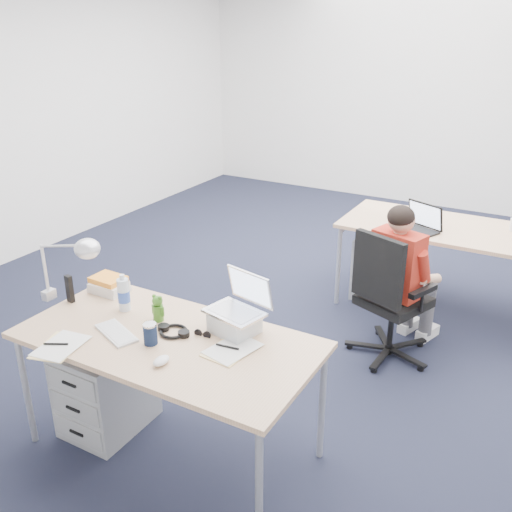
# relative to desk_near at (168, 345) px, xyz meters

# --- Properties ---
(floor) EXTENTS (7.00, 7.00, 0.00)m
(floor) POSITION_rel_desk_near_xyz_m (-0.12, 1.91, -0.68)
(floor) COLOR black
(floor) RESTS_ON ground
(room) EXTENTS (6.02, 7.02, 2.80)m
(room) POSITION_rel_desk_near_xyz_m (-0.12, 1.91, 1.03)
(room) COLOR white
(room) RESTS_ON ground
(desk_near) EXTENTS (1.60, 0.80, 0.73)m
(desk_near) POSITION_rel_desk_near_xyz_m (0.00, 0.00, 0.00)
(desk_near) COLOR tan
(desk_near) RESTS_ON ground
(desk_far) EXTENTS (1.60, 0.80, 0.73)m
(desk_far) POSITION_rel_desk_near_xyz_m (0.87, 2.50, 0.00)
(desk_far) COLOR tan
(desk_far) RESTS_ON ground
(office_chair) EXTENTS (0.79, 0.79, 0.97)m
(office_chair) POSITION_rel_desk_near_xyz_m (0.75, 1.55, -0.41)
(office_chair) COLOR black
(office_chair) RESTS_ON ground
(seated_person) EXTENTS (0.46, 0.66, 1.13)m
(seated_person) POSITION_rel_desk_near_xyz_m (0.79, 1.71, -0.11)
(seated_person) COLOR #AF2719
(seated_person) RESTS_ON ground
(drawer_pedestal_near) EXTENTS (0.40, 0.50, 0.55)m
(drawer_pedestal_near) POSITION_rel_desk_near_xyz_m (-0.47, -0.02, -0.41)
(drawer_pedestal_near) COLOR #A3A7A9
(drawer_pedestal_near) RESTS_ON ground
(drawer_pedestal_far) EXTENTS (0.40, 0.50, 0.55)m
(drawer_pedestal_far) POSITION_rel_desk_near_xyz_m (0.39, 2.51, -0.41)
(drawer_pedestal_far) COLOR #A3A7A9
(drawer_pedestal_far) RESTS_ON ground
(silver_laptop) EXTENTS (0.34, 0.30, 0.32)m
(silver_laptop) POSITION_rel_desk_near_xyz_m (0.28, 0.23, 0.20)
(silver_laptop) COLOR silver
(silver_laptop) RESTS_ON desk_near
(wireless_keyboard) EXTENTS (0.31, 0.22, 0.01)m
(wireless_keyboard) POSITION_rel_desk_near_xyz_m (-0.26, -0.11, 0.05)
(wireless_keyboard) COLOR white
(wireless_keyboard) RESTS_ON desk_near
(computer_mouse) EXTENTS (0.06, 0.10, 0.04)m
(computer_mouse) POSITION_rel_desk_near_xyz_m (0.13, -0.21, 0.06)
(computer_mouse) COLOR white
(computer_mouse) RESTS_ON desk_near
(headphones) EXTENTS (0.20, 0.15, 0.03)m
(headphones) POSITION_rel_desk_near_xyz_m (0.00, 0.05, 0.06)
(headphones) COLOR black
(headphones) RESTS_ON desk_near
(can_koozie) EXTENTS (0.07, 0.07, 0.12)m
(can_koozie) POSITION_rel_desk_near_xyz_m (-0.04, -0.09, 0.10)
(can_koozie) COLOR #131F3B
(can_koozie) RESTS_ON desk_near
(water_bottle) EXTENTS (0.09, 0.09, 0.22)m
(water_bottle) POSITION_rel_desk_near_xyz_m (-0.40, 0.13, 0.16)
(water_bottle) COLOR silver
(water_bottle) RESTS_ON desk_near
(bear_figurine) EXTENTS (0.09, 0.07, 0.16)m
(bear_figurine) POSITION_rel_desk_near_xyz_m (-0.16, 0.12, 0.13)
(bear_figurine) COLOR #27671B
(bear_figurine) RESTS_ON desk_near
(book_stack) EXTENTS (0.24, 0.19, 0.10)m
(book_stack) POSITION_rel_desk_near_xyz_m (-0.65, 0.26, 0.09)
(book_stack) COLOR silver
(book_stack) RESTS_ON desk_near
(cordless_phone) EXTENTS (0.05, 0.04, 0.17)m
(cordless_phone) POSITION_rel_desk_near_xyz_m (-0.75, 0.05, 0.13)
(cordless_phone) COLOR black
(cordless_phone) RESTS_ON desk_near
(papers_left) EXTENTS (0.24, 0.30, 0.01)m
(papers_left) POSITION_rel_desk_near_xyz_m (-0.42, -0.35, 0.05)
(papers_left) COLOR #FFE193
(papers_left) RESTS_ON desk_near
(papers_right) EXTENTS (0.23, 0.30, 0.01)m
(papers_right) POSITION_rel_desk_near_xyz_m (0.35, 0.06, 0.05)
(papers_right) COLOR #FFE193
(papers_right) RESTS_ON desk_near
(sunglasses) EXTENTS (0.10, 0.05, 0.02)m
(sunglasses) POSITION_rel_desk_near_xyz_m (0.15, 0.10, 0.06)
(sunglasses) COLOR black
(sunglasses) RESTS_ON desk_near
(desk_lamp) EXTENTS (0.44, 0.27, 0.47)m
(desk_lamp) POSITION_rel_desk_near_xyz_m (-0.75, 0.01, 0.28)
(desk_lamp) COLOR silver
(desk_lamp) RESTS_ON desk_near
(dark_laptop) EXTENTS (0.42, 0.41, 0.23)m
(dark_laptop) POSITION_rel_desk_near_xyz_m (0.70, 2.26, 0.16)
(dark_laptop) COLOR black
(dark_laptop) RESTS_ON desk_far
(far_papers) EXTENTS (0.22, 0.29, 0.01)m
(far_papers) POSITION_rel_desk_near_xyz_m (0.69, 2.59, 0.05)
(far_papers) COLOR white
(far_papers) RESTS_ON desk_far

